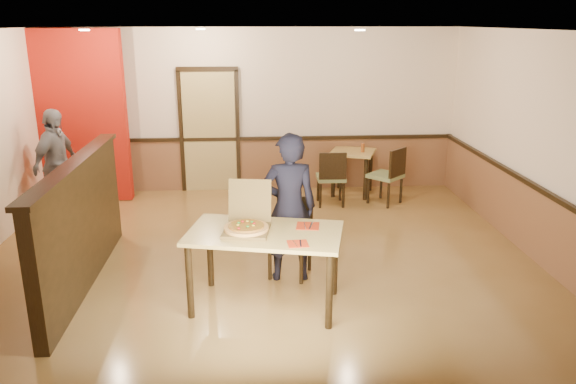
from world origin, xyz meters
name	(u,v)px	position (x,y,z in m)	size (l,w,h in m)	color
floor	(260,271)	(0.00, 0.00, 0.00)	(7.00, 7.00, 0.00)	#A2793F
ceiling	(257,31)	(0.00, 0.00, 2.80)	(7.00, 7.00, 0.00)	black
wall_back	(255,111)	(0.00, 3.50, 1.40)	(7.00, 7.00, 0.00)	#F6DFC0
wall_right	(556,154)	(3.50, 0.00, 1.40)	(7.00, 7.00, 0.00)	#F6DFC0
wainscot_back	(256,164)	(0.00, 3.47, 0.45)	(7.00, 0.04, 0.90)	brown
chair_rail_back	(256,139)	(0.00, 3.45, 0.92)	(7.00, 0.06, 0.06)	black
wainscot_right	(542,229)	(3.47, 0.00, 0.45)	(0.04, 7.00, 0.90)	brown
chair_rail_right	(546,193)	(3.45, 0.00, 0.92)	(0.06, 7.00, 0.06)	black
back_door	(210,132)	(-0.80, 3.46, 1.05)	(0.90, 0.06, 2.10)	tan
booth_partition	(81,223)	(-2.00, -0.20, 0.74)	(0.20, 3.10, 1.44)	black
red_accent_panel	(76,117)	(-2.90, 3.00, 1.40)	(1.60, 0.20, 2.78)	#AD180C
spot_a	(84,30)	(-2.30, 1.80, 2.78)	(0.14, 0.14, 0.02)	beige
spot_b	(201,29)	(-0.80, 2.50, 2.78)	(0.14, 0.14, 0.02)	beige
spot_c	(360,30)	(1.40, 1.50, 2.78)	(0.14, 0.14, 0.02)	beige
main_table	(265,242)	(0.04, -0.86, 0.73)	(1.72, 1.21, 0.84)	tan
diner_chair	(292,233)	(0.37, -0.07, 0.51)	(0.59, 0.59, 0.93)	olive
side_chair_left	(331,176)	(1.20, 2.43, 0.50)	(0.46, 0.46, 0.91)	olive
side_chair_right	(389,174)	(2.15, 2.45, 0.52)	(0.66, 0.66, 0.95)	olive
side_table	(353,161)	(1.65, 3.05, 0.59)	(0.91, 0.91, 0.76)	tan
diner	(289,208)	(0.33, -0.21, 0.87)	(0.63, 0.42, 1.74)	black
passerby	(56,165)	(-3.00, 2.12, 0.84)	(0.98, 0.41, 1.67)	gray
pizza_box	(247,225)	(-0.14, -0.82, 0.90)	(0.53, 0.60, 0.48)	brown
pizza	(246,228)	(-0.15, -0.87, 0.89)	(0.45, 0.45, 0.03)	#E7A954
napkin_near	(298,244)	(0.35, -1.21, 0.84)	(0.21, 0.21, 0.01)	red
napkin_far	(308,226)	(0.50, -0.73, 0.84)	(0.27, 0.27, 0.01)	red
condiment	(363,148)	(1.80, 2.96, 0.84)	(0.06, 0.06, 0.15)	#974A1B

